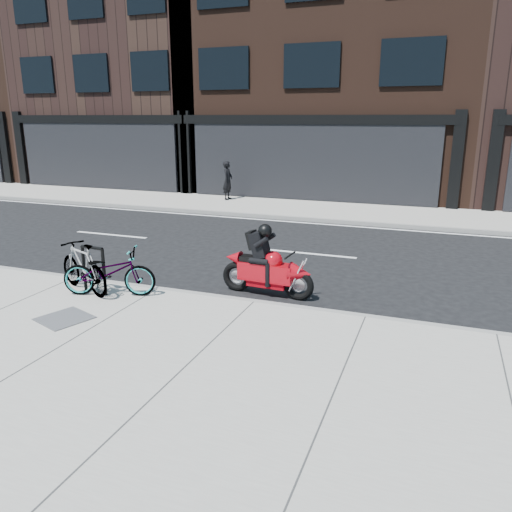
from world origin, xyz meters
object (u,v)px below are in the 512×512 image
at_px(bike_rack, 94,266).
at_px(pedestrian, 228,180).
at_px(bicycle_rear, 83,267).
at_px(motorcycle, 271,267).
at_px(utility_grate, 64,318).
at_px(bicycle_front, 109,272).

height_order(bike_rack, pedestrian, pedestrian).
bearing_deg(bicycle_rear, pedestrian, -147.66).
height_order(bicycle_rear, motorcycle, motorcycle).
distance_m(pedestrian, utility_grate, 12.55).
relative_size(bicycle_front, bicycle_rear, 1.07).
height_order(bike_rack, motorcycle, motorcycle).
height_order(motorcycle, utility_grate, motorcycle).
xyz_separation_m(bicycle_rear, pedestrian, (-1.84, 11.07, 0.28)).
distance_m(bicycle_front, utility_grate, 1.31).
bearing_deg(utility_grate, pedestrian, 101.06).
bearing_deg(bicycle_front, bike_rack, 71.82).
relative_size(bicycle_rear, motorcycle, 0.85).
bearing_deg(utility_grate, bicycle_rear, 114.48).
distance_m(bicycle_rear, utility_grate, 1.43).
distance_m(bicycle_rear, motorcycle, 3.56).
relative_size(motorcycle, pedestrian, 1.24).
height_order(bicycle_rear, pedestrian, pedestrian).
height_order(bike_rack, utility_grate, bike_rack).
xyz_separation_m(bike_rack, bicycle_rear, (-0.24, 0.00, -0.06)).
height_order(bike_rack, bicycle_front, bike_rack).
xyz_separation_m(bike_rack, bicycle_front, (0.34, 0.00, -0.09)).
distance_m(bike_rack, bicycle_front, 0.35).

